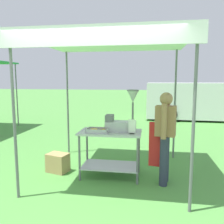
{
  "coord_description": "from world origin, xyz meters",
  "views": [
    {
      "loc": [
        0.8,
        -3.39,
        1.81
      ],
      "look_at": [
        0.1,
        1.02,
        1.21
      ],
      "focal_mm": 37.71,
      "sensor_mm": 36.0,
      "label": 1
    }
  ],
  "objects_px": {
    "donut_fryer": "(123,119)",
    "van_white": "(204,101)",
    "stall_canopy": "(111,45)",
    "donut_cart": "(110,145)",
    "donut_tray": "(98,131)",
    "supply_crate": "(58,163)",
    "vendor": "(165,133)",
    "menu_sign": "(132,128)"
  },
  "relations": [
    {
      "from": "donut_tray",
      "to": "menu_sign",
      "type": "height_order",
      "value": "menu_sign"
    },
    {
      "from": "vendor",
      "to": "van_white",
      "type": "relative_size",
      "value": 0.3
    },
    {
      "from": "stall_canopy",
      "to": "donut_cart",
      "type": "height_order",
      "value": "stall_canopy"
    },
    {
      "from": "vendor",
      "to": "donut_tray",
      "type": "bearing_deg",
      "value": 178.11
    },
    {
      "from": "supply_crate",
      "to": "donut_cart",
      "type": "bearing_deg",
      "value": -3.57
    },
    {
      "from": "van_white",
      "to": "supply_crate",
      "type": "bearing_deg",
      "value": -121.21
    },
    {
      "from": "donut_cart",
      "to": "menu_sign",
      "type": "bearing_deg",
      "value": -19.39
    },
    {
      "from": "donut_fryer",
      "to": "menu_sign",
      "type": "distance_m",
      "value": 0.31
    },
    {
      "from": "donut_fryer",
      "to": "supply_crate",
      "type": "height_order",
      "value": "donut_fryer"
    },
    {
      "from": "donut_cart",
      "to": "supply_crate",
      "type": "height_order",
      "value": "donut_cart"
    },
    {
      "from": "donut_cart",
      "to": "donut_tray",
      "type": "distance_m",
      "value": 0.36
    },
    {
      "from": "stall_canopy",
      "to": "van_white",
      "type": "bearing_deg",
      "value": 65.47
    },
    {
      "from": "vendor",
      "to": "van_white",
      "type": "distance_m",
      "value": 7.62
    },
    {
      "from": "menu_sign",
      "to": "stall_canopy",
      "type": "bearing_deg",
      "value": 149.45
    },
    {
      "from": "donut_fryer",
      "to": "supply_crate",
      "type": "relative_size",
      "value": 1.65
    },
    {
      "from": "vendor",
      "to": "donut_fryer",
      "type": "bearing_deg",
      "value": 165.37
    },
    {
      "from": "stall_canopy",
      "to": "donut_tray",
      "type": "height_order",
      "value": "stall_canopy"
    },
    {
      "from": "donut_fryer",
      "to": "van_white",
      "type": "height_order",
      "value": "van_white"
    },
    {
      "from": "donut_cart",
      "to": "donut_fryer",
      "type": "xyz_separation_m",
      "value": [
        0.22,
        0.06,
        0.49
      ]
    },
    {
      "from": "donut_cart",
      "to": "donut_fryer",
      "type": "relative_size",
      "value": 1.48
    },
    {
      "from": "donut_tray",
      "to": "van_white",
      "type": "bearing_deg",
      "value": 64.7
    },
    {
      "from": "vendor",
      "to": "stall_canopy",
      "type": "bearing_deg",
      "value": 166.42
    },
    {
      "from": "van_white",
      "to": "donut_tray",
      "type": "bearing_deg",
      "value": -115.3
    },
    {
      "from": "stall_canopy",
      "to": "menu_sign",
      "type": "bearing_deg",
      "value": -30.55
    },
    {
      "from": "donut_fryer",
      "to": "donut_tray",
      "type": "bearing_deg",
      "value": -159.65
    },
    {
      "from": "donut_fryer",
      "to": "supply_crate",
      "type": "bearing_deg",
      "value": 179.67
    },
    {
      "from": "donut_cart",
      "to": "donut_tray",
      "type": "bearing_deg",
      "value": -154.45
    },
    {
      "from": "stall_canopy",
      "to": "supply_crate",
      "type": "height_order",
      "value": "stall_canopy"
    },
    {
      "from": "donut_cart",
      "to": "supply_crate",
      "type": "bearing_deg",
      "value": 176.43
    },
    {
      "from": "donut_fryer",
      "to": "stall_canopy",
      "type": "bearing_deg",
      "value": 170.08
    },
    {
      "from": "stall_canopy",
      "to": "menu_sign",
      "type": "height_order",
      "value": "stall_canopy"
    },
    {
      "from": "menu_sign",
      "to": "supply_crate",
      "type": "distance_m",
      "value": 1.7
    },
    {
      "from": "menu_sign",
      "to": "vendor",
      "type": "xyz_separation_m",
      "value": [
        0.57,
        0.01,
        -0.08
      ]
    },
    {
      "from": "donut_fryer",
      "to": "vendor",
      "type": "xyz_separation_m",
      "value": [
        0.76,
        -0.2,
        -0.21
      ]
    },
    {
      "from": "menu_sign",
      "to": "vendor",
      "type": "bearing_deg",
      "value": 0.62
    },
    {
      "from": "stall_canopy",
      "to": "donut_fryer",
      "type": "bearing_deg",
      "value": -9.92
    },
    {
      "from": "donut_cart",
      "to": "donut_tray",
      "type": "xyz_separation_m",
      "value": [
        -0.21,
        -0.1,
        0.28
      ]
    },
    {
      "from": "menu_sign",
      "to": "van_white",
      "type": "xyz_separation_m",
      "value": [
        2.8,
        7.29,
        -0.11
      ]
    },
    {
      "from": "donut_cart",
      "to": "donut_tray",
      "type": "height_order",
      "value": "donut_tray"
    },
    {
      "from": "stall_canopy",
      "to": "supply_crate",
      "type": "distance_m",
      "value": 2.5
    },
    {
      "from": "vendor",
      "to": "supply_crate",
      "type": "relative_size",
      "value": 3.45
    },
    {
      "from": "donut_fryer",
      "to": "donut_cart",
      "type": "bearing_deg",
      "value": -164.92
    }
  ]
}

